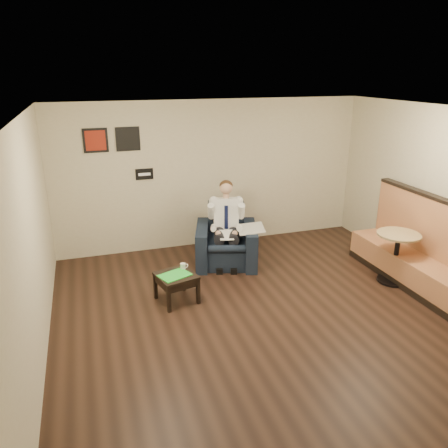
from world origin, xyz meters
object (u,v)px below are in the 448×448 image
object	(u,v)px
seated_man	(226,229)
green_folder	(175,275)
coffee_mug	(183,266)
banquette	(421,245)
side_table	(177,288)
cafe_table	(396,258)
armchair	(226,236)
smartphone	(174,270)

from	to	relation	value
seated_man	green_folder	distance (m)	1.52
coffee_mug	banquette	bearing A→B (deg)	-13.01
green_folder	side_table	bearing A→B (deg)	47.60
side_table	cafe_table	bearing A→B (deg)	-7.49
armchair	smartphone	world-z (taller)	armchair
smartphone	coffee_mug	bearing A→B (deg)	-7.10
seated_man	green_folder	bearing A→B (deg)	-121.37
side_table	green_folder	bearing A→B (deg)	-132.40
coffee_mug	cafe_table	bearing A→B (deg)	-10.37
armchair	banquette	bearing A→B (deg)	-16.55
seated_man	coffee_mug	world-z (taller)	seated_man
seated_man	banquette	xyz separation A→B (m)	(2.69, -1.65, 0.01)
cafe_table	smartphone	bearing A→B (deg)	169.89
green_folder	smartphone	world-z (taller)	green_folder
armchair	side_table	bearing A→B (deg)	-119.00
green_folder	coffee_mug	world-z (taller)	coffee_mug
smartphone	cafe_table	xyz separation A→B (m)	(3.52, -0.63, -0.02)
green_folder	coffee_mug	bearing A→B (deg)	47.60
coffee_mug	armchair	bearing A→B (deg)	43.05
banquette	armchair	bearing A→B (deg)	146.10
side_table	cafe_table	size ratio (longest dim) A/B	0.64
green_folder	smartphone	distance (m)	0.19
armchair	coffee_mug	xyz separation A→B (m)	(-1.00, -0.94, -0.03)
armchair	banquette	world-z (taller)	banquette
green_folder	banquette	xyz separation A→B (m)	(3.81, -0.66, 0.26)
side_table	banquette	world-z (taller)	banquette
coffee_mug	banquette	world-z (taller)	banquette
seated_man	smartphone	bearing A→B (deg)	-126.45
armchair	green_folder	distance (m)	1.62
banquette	side_table	bearing A→B (deg)	169.73
seated_man	banquette	distance (m)	3.15
seated_man	side_table	xyz separation A→B (m)	(-1.10, -0.96, -0.48)
side_table	seated_man	bearing A→B (deg)	41.13
side_table	smartphone	world-z (taller)	smartphone
cafe_table	coffee_mug	bearing A→B (deg)	169.63
green_folder	cafe_table	distance (m)	3.58
green_folder	banquette	distance (m)	3.88
green_folder	banquette	size ratio (longest dim) A/B	0.16
side_table	armchair	bearing A→B (deg)	43.66
green_folder	banquette	world-z (taller)	banquette
seated_man	banquette	bearing A→B (deg)	-14.23
coffee_mug	cafe_table	world-z (taller)	cafe_table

